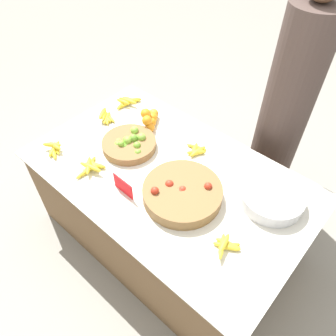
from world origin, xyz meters
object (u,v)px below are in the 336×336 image
Objects in this scene: tomato_basket at (182,193)px; vendor_person at (283,116)px; metal_bowl at (272,197)px; price_sign at (123,186)px; lime_bowl at (129,144)px.

tomato_basket is 0.27× the size of vendor_person.
metal_bowl is 2.33× the size of price_sign.
lime_bowl is 1.06m from vendor_person.
tomato_basket is 1.26× the size of metal_bowl.
tomato_basket is (0.53, -0.09, 0.01)m from lime_bowl.
price_sign is 1.19m from vendor_person.
lime_bowl is 0.54m from tomato_basket.
lime_bowl is 0.95m from metal_bowl.
price_sign is at bearing -48.60° from lime_bowl.
lime_bowl is 0.99× the size of metal_bowl.
vendor_person is at bearing 114.18° from metal_bowl.
vendor_person is at bearing 51.96° from lime_bowl.
lime_bowl is 0.21× the size of vendor_person.
price_sign is (0.25, -0.29, 0.02)m from lime_bowl.
lime_bowl reaches higher than metal_bowl.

